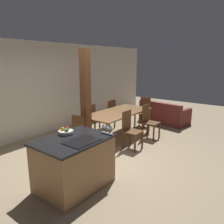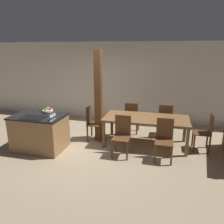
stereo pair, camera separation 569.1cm
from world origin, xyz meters
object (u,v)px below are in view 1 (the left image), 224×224
at_px(dining_chair_far_left, 88,120).
at_px(dining_table, 118,114).
at_px(kitchen_island, 74,163).
at_px(wine_glass_near, 111,127).
at_px(dining_chair_near_right, 149,121).
at_px(couch, 164,115).
at_px(fruit_bowl, 66,131).
at_px(dining_chair_near_left, 130,129).
at_px(wine_glass_far, 103,126).
at_px(dining_chair_head_end, 82,133).
at_px(dining_chair_far_right, 109,113).
at_px(timber_post, 86,102).
at_px(wine_glass_middle, 107,126).
at_px(dining_chair_foot_end, 143,111).

bearing_deg(dining_chair_far_left, dining_table, 124.00).
distance_m(kitchen_island, wine_glass_near, 0.88).
xyz_separation_m(wine_glass_near, dining_chair_near_right, (2.49, 0.56, -0.53)).
bearing_deg(dining_chair_near_right, dining_chair_far_left, 124.00).
bearing_deg(couch, dining_chair_far_left, 75.88).
bearing_deg(fruit_bowl, dining_chair_near_right, -2.17).
bearing_deg(kitchen_island, fruit_bowl, 72.41).
bearing_deg(kitchen_island, dining_chair_near_left, 5.02).
bearing_deg(wine_glass_far, dining_chair_head_end, 64.12).
xyz_separation_m(dining_table, dining_chair_near_left, (-0.49, -0.72, -0.17)).
distance_m(dining_chair_far_right, timber_post, 2.04).
bearing_deg(fruit_bowl, dining_table, 13.99).
relative_size(wine_glass_middle, dining_table, 0.08).
xyz_separation_m(wine_glass_near, dining_chair_near_left, (1.51, 0.56, -0.53)).
bearing_deg(timber_post, dining_chair_near_right, -22.63).
distance_m(fruit_bowl, wine_glass_far, 0.68).
bearing_deg(fruit_bowl, wine_glass_far, -47.20).
bearing_deg(dining_chair_far_right, fruit_bowl, 24.39).
relative_size(wine_glass_near, wine_glass_far, 1.00).
xyz_separation_m(couch, timber_post, (-3.54, 0.41, 0.95)).
bearing_deg(dining_table, couch, -9.79).
relative_size(wine_glass_middle, dining_chair_far_left, 0.17).
xyz_separation_m(kitchen_island, dining_chair_near_left, (2.06, 0.18, 0.05)).
relative_size(kitchen_island, dining_table, 0.58).
relative_size(wine_glass_far, dining_chair_head_end, 0.17).
relative_size(dining_chair_foot_end, timber_post, 0.39).
xyz_separation_m(dining_chair_near_left, dining_chair_foot_end, (1.95, 0.72, 0.00)).
bearing_deg(dining_chair_far_right, couch, 147.84).
xyz_separation_m(dining_chair_far_left, dining_chair_foot_end, (1.95, -0.72, 0.00)).
height_order(dining_chair_head_end, timber_post, timber_post).
relative_size(dining_chair_far_right, dining_chair_head_end, 1.00).
distance_m(wine_glass_middle, dining_chair_head_end, 1.41).
height_order(dining_chair_near_right, timber_post, timber_post).
height_order(dining_chair_near_right, dining_chair_head_end, same).
bearing_deg(timber_post, couch, -6.53).
bearing_deg(wine_glass_near, dining_chair_near_right, 12.63).
distance_m(wine_glass_near, timber_post, 1.49).
bearing_deg(wine_glass_middle, wine_glass_near, -90.00).
distance_m(kitchen_island, dining_chair_head_end, 1.42).
height_order(wine_glass_far, dining_chair_near_right, wine_glass_far).
height_order(dining_chair_foot_end, timber_post, timber_post).
xyz_separation_m(fruit_bowl, wine_glass_near, (0.46, -0.67, 0.09)).
bearing_deg(wine_glass_far, timber_post, 57.62).
height_order(kitchen_island, fruit_bowl, fruit_bowl).
xyz_separation_m(wine_glass_far, dining_chair_far_right, (2.49, 1.83, -0.53)).
xyz_separation_m(wine_glass_middle, dining_chair_near_left, (1.51, 0.47, -0.53)).
bearing_deg(dining_chair_near_right, dining_chair_foot_end, 36.62).
xyz_separation_m(wine_glass_far, dining_chair_far_left, (1.51, 1.83, -0.53)).
xyz_separation_m(kitchen_island, wine_glass_middle, (0.55, -0.29, 0.58)).
distance_m(dining_chair_near_left, dining_chair_near_right, 0.98).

